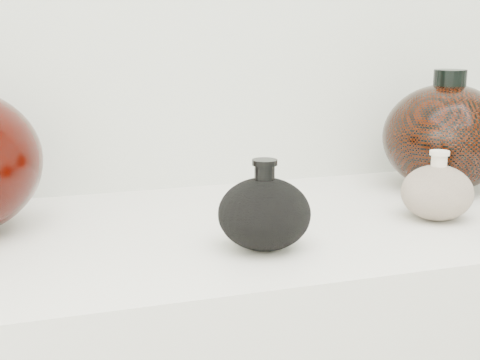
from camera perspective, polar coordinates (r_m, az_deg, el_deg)
name	(u,v)px	position (r m, az deg, el deg)	size (l,w,h in m)	color
black_gourd_vase	(264,213)	(0.85, 2.08, -2.84)	(0.14, 0.14, 0.12)	black
cream_gourd_vase	(437,192)	(1.03, 16.46, -0.98)	(0.12, 0.12, 0.10)	beige
right_round_pot	(446,137)	(1.22, 17.17, 3.56)	(0.25, 0.25, 0.21)	black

